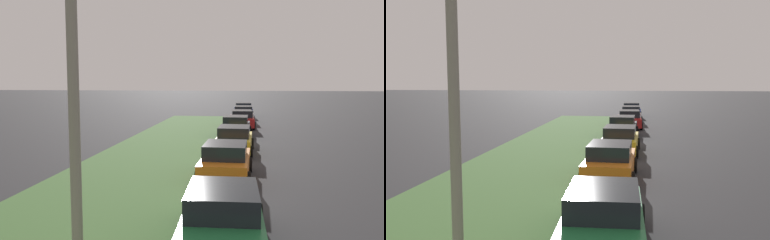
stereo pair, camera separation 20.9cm
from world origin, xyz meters
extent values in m
cube|color=#477238|center=(10.00, 8.38, 0.06)|extent=(60.00, 6.00, 0.12)
cube|color=#1E6B38|center=(6.10, 4.32, 0.57)|extent=(4.34, 1.91, 0.70)
cube|color=black|center=(5.90, 4.31, 1.19)|extent=(2.24, 1.66, 0.55)
cylinder|color=black|center=(7.43, 5.25, 0.32)|extent=(0.65, 0.24, 0.64)
cylinder|color=black|center=(7.47, 3.45, 0.32)|extent=(0.65, 0.24, 0.64)
cube|color=orange|center=(12.79, 4.56, 0.57)|extent=(4.36, 1.94, 0.70)
cube|color=black|center=(12.59, 4.57, 1.19)|extent=(2.25, 1.67, 0.55)
cylinder|color=black|center=(14.17, 5.42, 0.32)|extent=(0.65, 0.24, 0.64)
cylinder|color=black|center=(14.11, 3.62, 0.32)|extent=(0.65, 0.24, 0.64)
cylinder|color=black|center=(11.47, 5.51, 0.32)|extent=(0.65, 0.24, 0.64)
cylinder|color=black|center=(11.41, 3.71, 0.32)|extent=(0.65, 0.24, 0.64)
cube|color=gold|center=(18.72, 4.39, 0.57)|extent=(4.36, 1.95, 0.70)
cube|color=black|center=(18.52, 4.39, 1.19)|extent=(2.26, 1.68, 0.55)
cylinder|color=black|center=(20.10, 5.24, 0.32)|extent=(0.65, 0.24, 0.64)
cylinder|color=black|center=(20.04, 3.44, 0.32)|extent=(0.65, 0.24, 0.64)
cylinder|color=black|center=(17.40, 5.33, 0.32)|extent=(0.65, 0.24, 0.64)
cylinder|color=black|center=(17.34, 3.53, 0.32)|extent=(0.65, 0.24, 0.64)
cube|color=black|center=(25.08, 4.45, 0.57)|extent=(4.37, 1.97, 0.70)
cube|color=black|center=(24.88, 4.45, 1.19)|extent=(2.26, 1.68, 0.55)
cylinder|color=black|center=(26.46, 5.29, 0.32)|extent=(0.65, 0.24, 0.64)
cylinder|color=black|center=(26.39, 3.49, 0.32)|extent=(0.65, 0.24, 0.64)
cylinder|color=black|center=(23.77, 5.40, 0.32)|extent=(0.65, 0.24, 0.64)
cylinder|color=black|center=(23.70, 3.60, 0.32)|extent=(0.65, 0.24, 0.64)
cube|color=red|center=(30.59, 4.09, 0.57)|extent=(4.38, 2.00, 0.70)
cube|color=black|center=(30.39, 4.08, 1.19)|extent=(2.27, 1.70, 0.55)
cylinder|color=black|center=(31.89, 5.05, 0.32)|extent=(0.65, 0.25, 0.64)
cylinder|color=black|center=(31.98, 3.25, 0.32)|extent=(0.65, 0.25, 0.64)
cylinder|color=black|center=(29.19, 4.92, 0.32)|extent=(0.65, 0.25, 0.64)
cylinder|color=black|center=(29.28, 3.12, 0.32)|extent=(0.65, 0.25, 0.64)
cube|color=silver|center=(36.11, 4.03, 0.57)|extent=(4.37, 1.97, 0.70)
cube|color=black|center=(35.91, 4.02, 1.19)|extent=(2.26, 1.69, 0.55)
cylinder|color=black|center=(37.42, 4.98, 0.32)|extent=(0.65, 0.25, 0.64)
cylinder|color=black|center=(37.49, 3.19, 0.32)|extent=(0.65, 0.25, 0.64)
cylinder|color=black|center=(34.72, 4.88, 0.32)|extent=(0.65, 0.25, 0.64)
cylinder|color=black|center=(34.80, 3.08, 0.32)|extent=(0.65, 0.25, 0.64)
cube|color=#23389E|center=(41.92, 4.06, 0.57)|extent=(4.40, 2.05, 0.70)
cube|color=black|center=(41.72, 4.05, 1.19)|extent=(2.29, 1.73, 0.55)
cylinder|color=black|center=(43.22, 5.04, 0.32)|extent=(0.65, 0.26, 0.64)
cylinder|color=black|center=(43.32, 3.24, 0.32)|extent=(0.65, 0.26, 0.64)
cylinder|color=black|center=(40.52, 4.88, 0.32)|extent=(0.65, 0.26, 0.64)
cylinder|color=black|center=(40.63, 3.08, 0.32)|extent=(0.65, 0.26, 0.64)
cylinder|color=gray|center=(5.01, 7.43, 3.75)|extent=(0.24, 0.24, 7.50)
camera|label=1|loc=(-3.31, 3.83, 3.91)|focal=38.58mm
camera|label=2|loc=(-3.28, 3.63, 3.91)|focal=38.58mm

